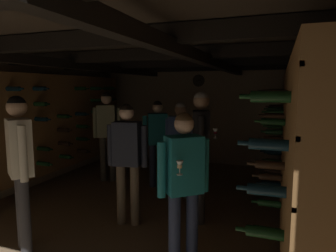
{
  "coord_description": "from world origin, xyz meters",
  "views": [
    {
      "loc": [
        1.91,
        -3.91,
        1.81
      ],
      "look_at": [
        0.24,
        0.64,
        1.19
      ],
      "focal_mm": 32.44,
      "sensor_mm": 36.0,
      "label": 1
    }
  ],
  "objects": [
    {
      "name": "person_guest_mid_right",
      "position": [
        0.96,
        -0.04,
        1.08
      ],
      "size": [
        0.39,
        0.52,
        1.76
      ],
      "color": "#2D2D33",
      "rests_on": "ground_plane"
    },
    {
      "name": "person_guest_rear_center",
      "position": [
        -0.13,
        1.11,
        0.95
      ],
      "size": [
        0.48,
        0.43,
        1.58
      ],
      "color": "#232D4C",
      "rests_on": "ground_plane"
    },
    {
      "name": "room_shell",
      "position": [
        -0.0,
        0.27,
        1.42
      ],
      "size": [
        4.72,
        6.52,
        2.41
      ],
      "color": "tan",
      "rests_on": "ground_plane"
    },
    {
      "name": "person_host_center",
      "position": [
        0.08,
        -0.46,
        0.96
      ],
      "size": [
        0.53,
        0.27,
        1.6
      ],
      "color": "brown",
      "rests_on": "ground_plane"
    },
    {
      "name": "ground_plane",
      "position": [
        0.0,
        0.0,
        0.0
      ],
      "size": [
        8.4,
        8.4,
        0.0
      ],
      "primitive_type": "plane",
      "color": "#8C7051"
    },
    {
      "name": "person_guest_far_right",
      "position": [
        0.43,
        0.73,
        0.94
      ],
      "size": [
        0.54,
        0.33,
        1.57
      ],
      "color": "#2D2D33",
      "rests_on": "ground_plane"
    },
    {
      "name": "person_guest_near_left",
      "position": [
        -0.7,
        -1.45,
        1.05
      ],
      "size": [
        0.45,
        0.38,
        1.72
      ],
      "color": "#2D2D33",
      "rests_on": "ground_plane"
    },
    {
      "name": "wine_crate_stack",
      "position": [
        0.24,
        1.66,
        0.3
      ],
      "size": [
        0.52,
        0.35,
        0.6
      ],
      "color": "olive",
      "rests_on": "ground_plane"
    },
    {
      "name": "person_guest_far_left",
      "position": [
        -1.17,
        1.11,
        1.05
      ],
      "size": [
        0.51,
        0.4,
        1.72
      ],
      "color": "#4C473D",
      "rests_on": "ground_plane"
    },
    {
      "name": "person_guest_near_right",
      "position": [
        1.07,
        -1.18,
        0.94
      ],
      "size": [
        0.43,
        0.44,
        1.58
      ],
      "color": "#232D4C",
      "rests_on": "ground_plane"
    },
    {
      "name": "display_bottle",
      "position": [
        0.31,
        1.71,
        0.74
      ],
      "size": [
        0.08,
        0.08,
        0.35
      ],
      "color": "black",
      "rests_on": "wine_crate_stack"
    }
  ]
}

